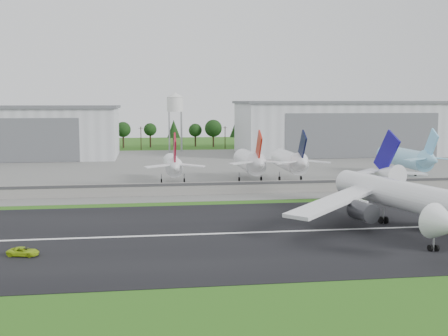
{
  "coord_description": "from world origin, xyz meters",
  "views": [
    {
      "loc": [
        -19.95,
        -93.02,
        24.96
      ],
      "look_at": [
        -1.16,
        40.0,
        9.0
      ],
      "focal_mm": 45.0,
      "sensor_mm": 36.0,
      "label": 1
    }
  ],
  "objects": [
    {
      "name": "ground",
      "position": [
        0.0,
        0.0,
        0.0
      ],
      "size": [
        600.0,
        600.0,
        0.0
      ],
      "primitive_type": "plane",
      "color": "#2D5915",
      "rests_on": "ground"
    },
    {
      "name": "runway",
      "position": [
        0.0,
        10.0,
        0.05
      ],
      "size": [
        320.0,
        60.0,
        0.1
      ],
      "primitive_type": "cube",
      "color": "black",
      "rests_on": "ground"
    },
    {
      "name": "runway_centerline",
      "position": [
        0.0,
        10.0,
        0.11
      ],
      "size": [
        220.0,
        1.0,
        0.02
      ],
      "primitive_type": "cube",
      "color": "white",
      "rests_on": "runway"
    },
    {
      "name": "apron",
      "position": [
        0.0,
        120.0,
        0.05
      ],
      "size": [
        320.0,
        150.0,
        0.1
      ],
      "primitive_type": "cube",
      "color": "slate",
      "rests_on": "ground"
    },
    {
      "name": "blast_fence",
      "position": [
        0.0,
        54.99,
        1.81
      ],
      "size": [
        240.0,
        0.61,
        3.5
      ],
      "color": "gray",
      "rests_on": "ground"
    },
    {
      "name": "hangar_west",
      "position": [
        -80.0,
        164.92,
        11.63
      ],
      "size": [
        97.0,
        44.0,
        23.2
      ],
      "color": "silver",
      "rests_on": "ground"
    },
    {
      "name": "hangar_east",
      "position": [
        75.0,
        164.92,
        12.63
      ],
      "size": [
        102.0,
        47.0,
        25.2
      ],
      "color": "silver",
      "rests_on": "ground"
    },
    {
      "name": "water_tower",
      "position": [
        -5.0,
        185.0,
        24.55
      ],
      "size": [
        8.4,
        8.4,
        29.4
      ],
      "color": "#99999E",
      "rests_on": "ground"
    },
    {
      "name": "utility_poles",
      "position": [
        0.0,
        200.0,
        0.0
      ],
      "size": [
        230.0,
        3.0,
        12.0
      ],
      "primitive_type": null,
      "color": "black",
      "rests_on": "ground"
    },
    {
      "name": "treeline",
      "position": [
        0.0,
        215.0,
        0.0
      ],
      "size": [
        320.0,
        16.0,
        22.0
      ],
      "primitive_type": null,
      "color": "black",
      "rests_on": "ground"
    },
    {
      "name": "main_airliner",
      "position": [
        31.64,
        9.58,
        4.89
      ],
      "size": [
        55.63,
        58.64,
        18.17
      ],
      "rotation": [
        0.0,
        0.0,
        3.38
      ],
      "color": "white",
      "rests_on": "runway"
    },
    {
      "name": "ground_vehicle",
      "position": [
        -39.78,
        -0.82,
        0.81
      ],
      "size": [
        5.49,
        3.49,
        1.41
      ],
      "primitive_type": "imported",
      "rotation": [
        0.0,
        0.0,
        1.33
      ],
      "color": "#A2C617",
      "rests_on": "runway"
    },
    {
      "name": "parked_jet_red_a",
      "position": [
        -11.68,
        76.5,
        5.85
      ],
      "size": [
        7.36,
        31.29,
        16.33
      ],
      "color": "white",
      "rests_on": "ground"
    },
    {
      "name": "parked_jet_red_b",
      "position": [
        12.48,
        76.59,
        6.39
      ],
      "size": [
        7.36,
        31.29,
        16.91
      ],
      "color": "silver",
      "rests_on": "ground"
    },
    {
      "name": "parked_jet_navy",
      "position": [
        25.39,
        76.59,
        6.35
      ],
      "size": [
        7.36,
        31.29,
        16.87
      ],
      "color": "white",
      "rests_on": "ground"
    },
    {
      "name": "parked_jet_skyblue",
      "position": [
        66.44,
        81.6,
        6.38
      ],
      "size": [
        7.36,
        37.29,
        16.95
      ],
      "color": "#87C8E9",
      "rests_on": "ground"
    }
  ]
}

